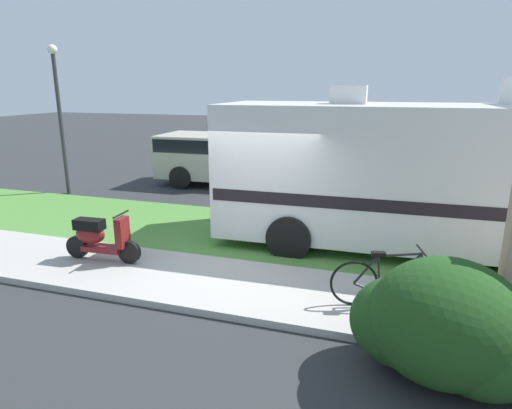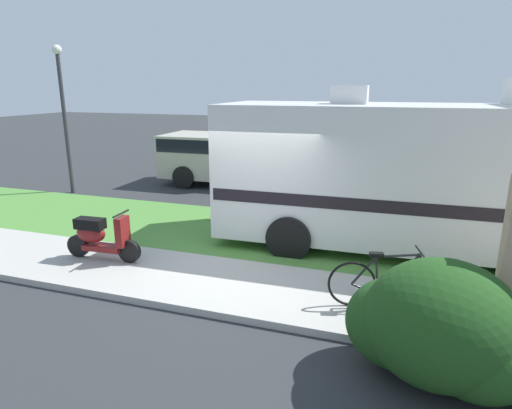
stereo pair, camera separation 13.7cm
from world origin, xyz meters
TOP-DOWN VIEW (x-y plane):
  - ground_plane at (0.00, 0.00)m, footprint 80.00×80.00m
  - sidewalk at (0.00, -1.20)m, footprint 24.00×2.00m
  - grass_strip at (0.00, 1.50)m, footprint 24.00×3.40m
  - motorhome_rv at (2.79, 1.64)m, footprint 7.38×2.78m
  - scooter at (-2.66, -1.02)m, footprint 1.56×0.50m
  - bicycle at (2.62, -1.25)m, footprint 1.71×0.59m
  - pickup_truck_near at (-3.13, 6.36)m, footprint 5.41×2.34m
  - bush_by_porch at (3.22, -2.68)m, footprint 2.07×1.55m
  - bottle_green at (3.75, -0.85)m, footprint 0.07×0.07m
  - street_lamp_post at (-7.33, 3.60)m, footprint 0.28×0.28m

SIDE VIEW (x-z plane):
  - ground_plane at x=0.00m, z-range 0.00..0.00m
  - grass_strip at x=0.00m, z-range 0.00..0.08m
  - sidewalk at x=0.00m, z-range 0.00..0.12m
  - bottle_green at x=3.75m, z-range 0.10..0.39m
  - bicycle at x=2.62m, z-range 0.06..0.97m
  - scooter at x=-2.66m, z-range 0.10..1.06m
  - bush_by_porch at x=3.22m, z-range -0.04..1.43m
  - pickup_truck_near at x=-3.13m, z-range 0.07..1.79m
  - motorhome_rv at x=2.79m, z-range -0.08..3.41m
  - street_lamp_post at x=-7.33m, z-range 0.46..4.98m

